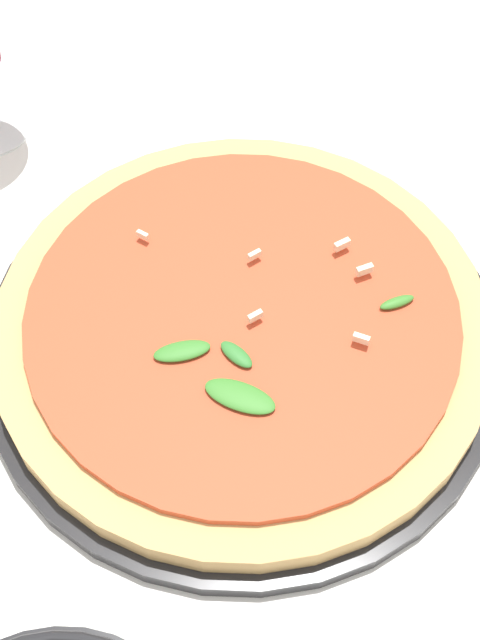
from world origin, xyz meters
TOP-DOWN VIEW (x-y plane):
  - ground_plane at (0.00, 0.00)m, footprint 6.00×6.00m
  - pizza_arugula_main at (-0.03, -0.00)m, footprint 0.35×0.35m

SIDE VIEW (x-z plane):
  - ground_plane at x=0.00m, z-range 0.00..0.00m
  - pizza_arugula_main at x=-0.03m, z-range -0.01..0.04m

